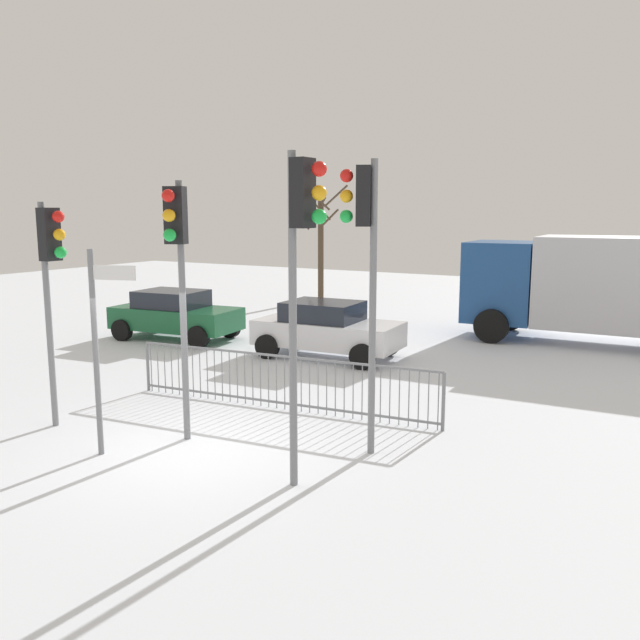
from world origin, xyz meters
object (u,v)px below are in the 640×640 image
object	(u,v)px
traffic_light_rear_left	(301,246)
direction_sign_post	(99,342)
traffic_light_mid_left	(177,253)
traffic_light_foreground_left	(51,264)
bare_tree_left	(321,239)
delivery_truck	(595,285)
car_white_mid	(327,328)
car_green_trailing	(175,314)
traffic_light_foreground_right	(364,241)

from	to	relation	value
traffic_light_rear_left	direction_sign_post	world-z (taller)	traffic_light_rear_left
traffic_light_mid_left	direction_sign_post	size ratio (longest dim) A/B	1.32
traffic_light_foreground_left	bare_tree_left	world-z (taller)	bare_tree_left
traffic_light_foreground_left	delivery_truck	size ratio (longest dim) A/B	0.56
car_white_mid	car_green_trailing	distance (m)	5.15
traffic_light_mid_left	bare_tree_left	xyz separation A→B (m)	(-7.04, 16.75, -0.51)
traffic_light_rear_left	traffic_light_foreground_right	bearing A→B (deg)	175.75
direction_sign_post	traffic_light_foreground_left	bearing A→B (deg)	146.12
car_white_mid	car_green_trailing	size ratio (longest dim) A/B	0.98
traffic_light_foreground_left	bare_tree_left	bearing A→B (deg)	-166.44
car_green_trailing	bare_tree_left	xyz separation A→B (m)	(-0.76, 10.08, 1.87)
bare_tree_left	traffic_light_rear_left	bearing A→B (deg)	-60.68
delivery_truck	car_green_trailing	bearing A→B (deg)	24.73
traffic_light_foreground_left	direction_sign_post	xyz separation A→B (m)	(1.73, -0.56, -1.10)
direction_sign_post	bare_tree_left	bearing A→B (deg)	93.65
delivery_truck	traffic_light_rear_left	bearing A→B (deg)	79.13
traffic_light_rear_left	car_green_trailing	size ratio (longest dim) A/B	1.16
delivery_truck	traffic_light_foreground_right	bearing A→B (deg)	78.52
traffic_light_mid_left	delivery_truck	distance (m)	13.11
traffic_light_rear_left	traffic_light_foreground_right	xyz separation A→B (m)	(0.13, 1.59, -0.01)
direction_sign_post	car_white_mid	distance (m)	7.97
traffic_light_rear_left	direction_sign_post	distance (m)	3.74
traffic_light_foreground_right	direction_sign_post	world-z (taller)	traffic_light_foreground_right
traffic_light_rear_left	car_green_trailing	xyz separation A→B (m)	(-8.95, 7.22, -2.59)
direction_sign_post	delivery_truck	world-z (taller)	direction_sign_post
traffic_light_rear_left	direction_sign_post	xyz separation A→B (m)	(-3.37, -0.52, -1.55)
traffic_light_rear_left	traffic_light_foreground_left	distance (m)	5.11
traffic_light_mid_left	traffic_light_foreground_left	world-z (taller)	traffic_light_mid_left
traffic_light_rear_left	bare_tree_left	distance (m)	19.85
traffic_light_mid_left	traffic_light_foreground_right	distance (m)	3.00
traffic_light_foreground_right	delivery_truck	distance (m)	11.39
car_white_mid	delivery_truck	size ratio (longest dim) A/B	0.55
car_green_trailing	traffic_light_foreground_right	bearing A→B (deg)	-38.13
traffic_light_mid_left	direction_sign_post	xyz separation A→B (m)	(-0.70, -1.07, -1.33)
traffic_light_mid_left	traffic_light_foreground_left	size ratio (longest dim) A/B	1.08
traffic_light_foreground_right	delivery_truck	size ratio (longest dim) A/B	0.64
car_white_mid	direction_sign_post	bearing A→B (deg)	-90.40
traffic_light_foreground_left	delivery_truck	distance (m)	14.57
traffic_light_rear_left	delivery_truck	size ratio (longest dim) A/B	0.64
traffic_light_foreground_left	car_white_mid	size ratio (longest dim) A/B	1.02
delivery_truck	bare_tree_left	size ratio (longest dim) A/B	1.45
delivery_truck	bare_tree_left	xyz separation A→B (m)	(-11.72, 4.59, 0.90)
car_green_trailing	bare_tree_left	size ratio (longest dim) A/B	0.81
delivery_truck	bare_tree_left	distance (m)	12.62
direction_sign_post	bare_tree_left	size ratio (longest dim) A/B	0.66
traffic_light_foreground_left	car_white_mid	xyz separation A→B (m)	(1.29, 7.33, -2.14)
car_green_trailing	delivery_truck	xyz separation A→B (m)	(10.96, 5.49, 0.97)
direction_sign_post	car_white_mid	bearing A→B (deg)	77.18
traffic_light_mid_left	traffic_light_rear_left	size ratio (longest dim) A/B	0.94
traffic_light_rear_left	traffic_light_foreground_left	size ratio (longest dim) A/B	1.16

